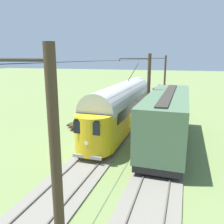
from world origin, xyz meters
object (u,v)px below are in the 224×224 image
catenary_pole_mid_near (148,93)px  spare_tie_stack (80,125)px  vintage_streetcar (122,105)px  catenary_pole_foreground (164,79)px  boxcar_adjacent (167,117)px  catenary_pole_mid_far (54,175)px

catenary_pole_mid_near → spare_tie_stack: size_ratio=2.88×
vintage_streetcar → catenary_pole_foreground: size_ratio=2.43×
catenary_pole_mid_near → vintage_streetcar: bearing=-23.9°
boxcar_adjacent → catenary_pole_mid_far: bearing=81.7°
catenary_pole_foreground → spare_tie_stack: 16.57m
catenary_pole_mid_near → boxcar_adjacent: bearing=133.1°
vintage_streetcar → catenary_pole_foreground: bearing=-100.4°
catenary_pole_mid_far → spare_tie_stack: (6.33, -14.60, -3.34)m
vintage_streetcar → catenary_pole_mid_far: bearing=99.0°
vintage_streetcar → catenary_pole_foreground: catenary_pole_foreground is taller
catenary_pole_mid_far → spare_tie_stack: catenary_pole_mid_far is taller
catenary_pole_foreground → catenary_pole_mid_far: 29.55m
boxcar_adjacent → catenary_pole_mid_far: 12.99m
boxcar_adjacent → catenary_pole_mid_near: 3.10m
catenary_pole_foreground → catenary_pole_mid_near: (0.00, 14.77, 0.00)m
boxcar_adjacent → catenary_pole_mid_far: size_ratio=1.72×
vintage_streetcar → spare_tie_stack: (3.82, 1.28, -1.99)m
catenary_pole_foreground → spare_tie_stack: (6.33, 14.95, -3.34)m
boxcar_adjacent → catenary_pole_mid_near: size_ratio=1.72×
spare_tie_stack → boxcar_adjacent: bearing=167.4°
catenary_pole_mid_far → spare_tie_stack: bearing=-66.6°
vintage_streetcar → spare_tie_stack: vintage_streetcar is taller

